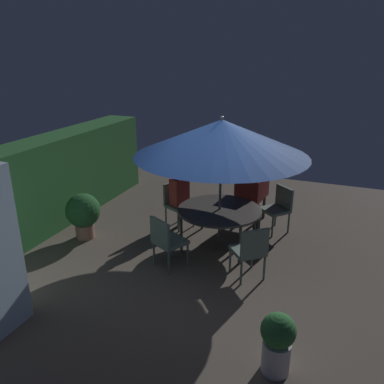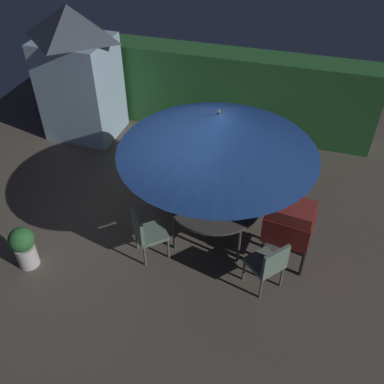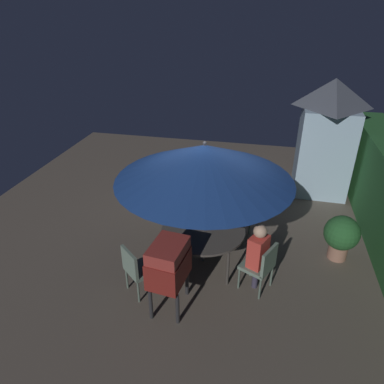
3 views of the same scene
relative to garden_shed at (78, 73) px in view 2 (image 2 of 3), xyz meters
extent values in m
plane|color=brown|center=(2.53, -2.39, -1.44)|extent=(11.00, 11.00, 0.00)
cube|color=#28602D|center=(2.53, 1.11, -0.54)|extent=(7.35, 0.75, 1.79)
cube|color=#9EBCD1|center=(0.00, 0.00, -0.35)|extent=(1.50, 1.28, 2.17)
pyramid|color=#4C515B|center=(0.00, 0.00, 1.06)|extent=(1.59, 1.36, 0.65)
cube|color=gray|center=(0.01, 0.63, -0.59)|extent=(0.62, 0.04, 1.69)
cylinder|color=#47423D|center=(3.60, -2.38, -0.74)|extent=(1.52, 1.52, 0.04)
cylinder|color=#3C3834|center=(3.07, -2.91, -1.10)|extent=(0.05, 0.05, 0.68)
cylinder|color=#3C3834|center=(4.13, -2.91, -1.10)|extent=(0.05, 0.05, 0.68)
cylinder|color=#3C3834|center=(3.07, -1.85, -1.10)|extent=(0.05, 0.05, 0.68)
cylinder|color=#3C3834|center=(4.13, -1.85, -1.10)|extent=(0.05, 0.05, 0.68)
cylinder|color=#4C4C51|center=(3.60, -2.38, -0.27)|extent=(0.04, 0.04, 2.33)
cone|color=navy|center=(3.60, -2.38, 0.59)|extent=(2.99, 2.99, 0.62)
sphere|color=#4C4C51|center=(3.60, -2.38, 0.92)|extent=(0.06, 0.06, 0.06)
cube|color=maroon|center=(4.82, -2.69, -0.66)|extent=(0.76, 0.58, 0.45)
cube|color=maroon|center=(4.82, -2.69, -0.34)|extent=(0.72, 0.55, 0.20)
cylinder|color=#262628|center=(4.51, -2.90, -1.16)|extent=(0.06, 0.06, 0.55)
cylinder|color=#262628|center=(5.13, -2.90, -1.16)|extent=(0.06, 0.06, 0.55)
cylinder|color=#262628|center=(4.51, -2.48, -1.16)|extent=(0.06, 0.06, 0.55)
cylinder|color=#262628|center=(5.13, -2.48, -1.16)|extent=(0.06, 0.06, 0.55)
cube|color=slate|center=(4.10, -1.38, -0.99)|extent=(0.62, 0.62, 0.06)
cube|color=slate|center=(4.19, -1.19, -0.76)|extent=(0.43, 0.25, 0.45)
cylinder|color=#516155|center=(4.36, -1.29, -1.21)|extent=(0.04, 0.04, 0.45)
cylinder|color=#516155|center=(4.01, -1.11, -1.21)|extent=(0.04, 0.04, 0.45)
cylinder|color=#516155|center=(4.19, -1.65, -1.21)|extent=(0.04, 0.04, 0.45)
cylinder|color=#516155|center=(3.83, -1.47, -1.21)|extent=(0.04, 0.04, 0.45)
cube|color=slate|center=(2.60, -1.86, -0.99)|extent=(0.62, 0.62, 0.06)
cube|color=slate|center=(2.41, -1.77, -0.76)|extent=(0.26, 0.43, 0.45)
cylinder|color=#516155|center=(2.51, -1.59, -1.21)|extent=(0.04, 0.04, 0.45)
cylinder|color=#516155|center=(2.33, -1.95, -1.21)|extent=(0.04, 0.04, 0.45)
cylinder|color=#516155|center=(2.87, -1.78, -1.21)|extent=(0.04, 0.04, 0.45)
cylinder|color=#516155|center=(2.68, -2.13, -1.21)|extent=(0.04, 0.04, 0.45)
cube|color=slate|center=(2.76, -3.12, -0.99)|extent=(0.65, 0.65, 0.06)
cube|color=slate|center=(2.60, -3.26, -0.76)|extent=(0.34, 0.38, 0.45)
cylinder|color=#516155|center=(2.48, -3.10, -1.21)|extent=(0.04, 0.04, 0.45)
cylinder|color=#516155|center=(2.74, -3.40, -1.21)|extent=(0.04, 0.04, 0.45)
cylinder|color=#516155|center=(2.78, -2.84, -1.21)|extent=(0.04, 0.04, 0.45)
cylinder|color=#516155|center=(3.04, -3.14, -1.21)|extent=(0.04, 0.04, 0.45)
cube|color=slate|center=(4.57, -3.22, -0.99)|extent=(0.65, 0.65, 0.06)
cube|color=slate|center=(4.73, -3.36, -0.76)|extent=(0.34, 0.38, 0.45)
cylinder|color=#516155|center=(4.59, -3.50, -1.21)|extent=(0.04, 0.04, 0.45)
cylinder|color=#516155|center=(4.85, -3.20, -1.21)|extent=(0.04, 0.04, 0.45)
cylinder|color=#516155|center=(4.29, -3.24, -1.21)|extent=(0.04, 0.04, 0.45)
cylinder|color=#516155|center=(4.55, -2.94, -1.21)|extent=(0.04, 0.04, 0.45)
cylinder|color=#936651|center=(2.95, 0.11, -1.29)|extent=(0.35, 0.35, 0.29)
sphere|color=#235628|center=(2.95, 0.11, -0.87)|extent=(0.65, 0.65, 0.65)
cylinder|color=silver|center=(0.95, -3.90, -1.24)|extent=(0.32, 0.32, 0.39)
sphere|color=#2D6B33|center=(0.95, -3.90, -0.88)|extent=(0.39, 0.39, 0.39)
cube|color=#CC3D33|center=(4.10, -1.38, -0.68)|extent=(0.41, 0.37, 0.55)
sphere|color=tan|center=(4.10, -1.38, -0.29)|extent=(0.22, 0.22, 0.22)
cylinder|color=#383347|center=(4.10, -1.38, -1.20)|extent=(0.10, 0.10, 0.48)
camera|label=1|loc=(-2.63, -4.30, 1.99)|focal=36.58mm
camera|label=2|loc=(4.72, -7.47, 3.83)|focal=39.76mm
camera|label=3|loc=(8.83, -1.44, 2.87)|focal=33.04mm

